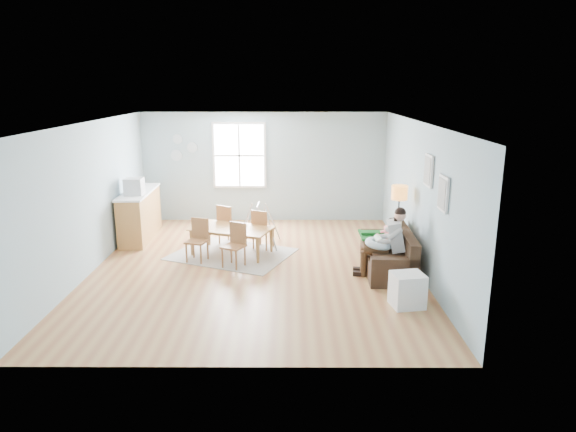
{
  "coord_description": "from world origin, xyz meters",
  "views": [
    {
      "loc": [
        0.65,
        -9.1,
        3.36
      ],
      "look_at": [
        0.61,
        0.03,
        1.0
      ],
      "focal_mm": 32.0,
      "sensor_mm": 36.0,
      "label": 1
    }
  ],
  "objects_px": {
    "storage_cube": "(407,290)",
    "baby_swing": "(258,227)",
    "counter": "(140,214)",
    "monitor": "(134,186)",
    "dining_table": "(231,241)",
    "sofa": "(390,256)",
    "chair_se": "(235,242)",
    "father": "(387,240)",
    "floor_lamp": "(399,199)",
    "toddler": "(386,234)",
    "chair_sw": "(198,237)",
    "chair_ne": "(261,227)",
    "chair_nw": "(227,222)"
  },
  "relations": [
    {
      "from": "baby_swing",
      "to": "floor_lamp",
      "type": "bearing_deg",
      "value": -19.5
    },
    {
      "from": "father",
      "to": "chair_sw",
      "type": "relative_size",
      "value": 1.52
    },
    {
      "from": "chair_nw",
      "to": "counter",
      "type": "xyz_separation_m",
      "value": [
        -2.0,
        0.49,
        0.05
      ]
    },
    {
      "from": "counter",
      "to": "sofa",
      "type": "bearing_deg",
      "value": -21.46
    },
    {
      "from": "counter",
      "to": "monitor",
      "type": "relative_size",
      "value": 5.01
    },
    {
      "from": "father",
      "to": "counter",
      "type": "relative_size",
      "value": 0.66
    },
    {
      "from": "storage_cube",
      "to": "chair_sw",
      "type": "distance_m",
      "value": 4.19
    },
    {
      "from": "monitor",
      "to": "chair_sw",
      "type": "bearing_deg",
      "value": -36.88
    },
    {
      "from": "father",
      "to": "dining_table",
      "type": "height_order",
      "value": "father"
    },
    {
      "from": "chair_nw",
      "to": "counter",
      "type": "distance_m",
      "value": 2.06
    },
    {
      "from": "chair_se",
      "to": "monitor",
      "type": "relative_size",
      "value": 2.17
    },
    {
      "from": "sofa",
      "to": "storage_cube",
      "type": "height_order",
      "value": "sofa"
    },
    {
      "from": "floor_lamp",
      "to": "chair_sw",
      "type": "xyz_separation_m",
      "value": [
        -3.86,
        0.02,
        -0.77
      ]
    },
    {
      "from": "chair_se",
      "to": "chair_ne",
      "type": "height_order",
      "value": "chair_ne"
    },
    {
      "from": "storage_cube",
      "to": "counter",
      "type": "height_order",
      "value": "counter"
    },
    {
      "from": "floor_lamp",
      "to": "chair_sw",
      "type": "bearing_deg",
      "value": 179.77
    },
    {
      "from": "dining_table",
      "to": "counter",
      "type": "bearing_deg",
      "value": 170.67
    },
    {
      "from": "storage_cube",
      "to": "chair_se",
      "type": "xyz_separation_m",
      "value": [
        -2.84,
        1.81,
        0.2
      ]
    },
    {
      "from": "floor_lamp",
      "to": "chair_se",
      "type": "relative_size",
      "value": 1.79
    },
    {
      "from": "dining_table",
      "to": "counter",
      "type": "height_order",
      "value": "counter"
    },
    {
      "from": "chair_ne",
      "to": "chair_nw",
      "type": "bearing_deg",
      "value": 156.85
    },
    {
      "from": "sofa",
      "to": "counter",
      "type": "bearing_deg",
      "value": 158.54
    },
    {
      "from": "father",
      "to": "floor_lamp",
      "type": "distance_m",
      "value": 1.02
    },
    {
      "from": "chair_ne",
      "to": "counter",
      "type": "height_order",
      "value": "counter"
    },
    {
      "from": "sofa",
      "to": "storage_cube",
      "type": "relative_size",
      "value": 3.53
    },
    {
      "from": "toddler",
      "to": "counter",
      "type": "bearing_deg",
      "value": 160.05
    },
    {
      "from": "father",
      "to": "toddler",
      "type": "distance_m",
      "value": 0.45
    },
    {
      "from": "sofa",
      "to": "chair_se",
      "type": "xyz_separation_m",
      "value": [
        -2.88,
        0.2,
        0.2
      ]
    },
    {
      "from": "chair_se",
      "to": "baby_swing",
      "type": "height_order",
      "value": "baby_swing"
    },
    {
      "from": "chair_nw",
      "to": "monitor",
      "type": "xyz_separation_m",
      "value": [
        -1.98,
        0.13,
        0.76
      ]
    },
    {
      "from": "storage_cube",
      "to": "monitor",
      "type": "relative_size",
      "value": 1.41
    },
    {
      "from": "dining_table",
      "to": "counter",
      "type": "xyz_separation_m",
      "value": [
        -2.17,
        1.17,
        0.26
      ]
    },
    {
      "from": "sofa",
      "to": "chair_sw",
      "type": "bearing_deg",
      "value": 171.71
    },
    {
      "from": "chair_sw",
      "to": "chair_ne",
      "type": "height_order",
      "value": "chair_ne"
    },
    {
      "from": "toddler",
      "to": "chair_nw",
      "type": "bearing_deg",
      "value": 156.35
    },
    {
      "from": "baby_swing",
      "to": "chair_ne",
      "type": "bearing_deg",
      "value": -72.62
    },
    {
      "from": "monitor",
      "to": "counter",
      "type": "bearing_deg",
      "value": 94.24
    },
    {
      "from": "storage_cube",
      "to": "baby_swing",
      "type": "relative_size",
      "value": 0.58
    },
    {
      "from": "father",
      "to": "baby_swing",
      "type": "xyz_separation_m",
      "value": [
        -2.4,
        1.75,
        -0.27
      ]
    },
    {
      "from": "father",
      "to": "toddler",
      "type": "height_order",
      "value": "father"
    },
    {
      "from": "chair_ne",
      "to": "counter",
      "type": "relative_size",
      "value": 0.44
    },
    {
      "from": "dining_table",
      "to": "chair_ne",
      "type": "relative_size",
      "value": 1.88
    },
    {
      "from": "chair_nw",
      "to": "chair_ne",
      "type": "relative_size",
      "value": 1.03
    },
    {
      "from": "storage_cube",
      "to": "chair_se",
      "type": "distance_m",
      "value": 3.37
    },
    {
      "from": "counter",
      "to": "floor_lamp",
      "type": "bearing_deg",
      "value": -15.77
    },
    {
      "from": "chair_sw",
      "to": "baby_swing",
      "type": "height_order",
      "value": "baby_swing"
    },
    {
      "from": "sofa",
      "to": "chair_se",
      "type": "distance_m",
      "value": 2.9
    },
    {
      "from": "sofa",
      "to": "chair_ne",
      "type": "bearing_deg",
      "value": 153.28
    },
    {
      "from": "storage_cube",
      "to": "counter",
      "type": "relative_size",
      "value": 0.28
    },
    {
      "from": "toddler",
      "to": "chair_sw",
      "type": "relative_size",
      "value": 0.91
    }
  ]
}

